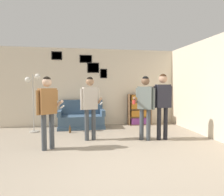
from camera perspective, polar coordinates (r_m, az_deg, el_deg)
The scene contains 12 objects.
ground_plane at distance 3.53m, azimuth 2.77°, elevation -20.01°, with size 20.00×20.00×0.00m, color gray.
wall_back at distance 7.15m, azimuth -3.92°, elevation 3.14°, with size 7.95×0.08×2.70m.
wall_right at distance 6.20m, azimuth 24.91°, elevation 2.69°, with size 0.06×6.33×2.70m.
couch at distance 6.80m, azimuth -8.71°, elevation -5.86°, with size 1.52×0.80×0.92m.
bookshelf at distance 7.28m, azimuth 7.86°, elevation -3.24°, with size 0.82×0.30×1.10m.
floor_lamp at distance 6.43m, azimuth -21.63°, elevation 2.20°, with size 0.45×0.28×1.77m.
person_player_foreground_left at distance 4.58m, azimuth -17.97°, elevation -1.98°, with size 0.59×0.37×1.61m.
person_player_foreground_center at distance 5.14m, azimuth -6.29°, elevation -1.03°, with size 0.54×0.43×1.63m.
person_watcher_holding_cup at distance 5.18m, azimuth 9.45°, elevation -0.90°, with size 0.58×0.37×1.65m.
person_spectator_near_bookshelf at distance 5.31m, azimuth 14.27°, elevation -0.37°, with size 0.50×0.22×1.71m.
bottle_on_floor at distance 6.15m, azimuth -11.92°, elevation -8.92°, with size 0.07×0.07×0.22m.
drinking_cup at distance 7.23m, azimuth 7.86°, elevation 1.56°, with size 0.08×0.08×0.11m.
Camera 1 is at (-0.68, -3.16, 1.41)m, focal length 32.00 mm.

